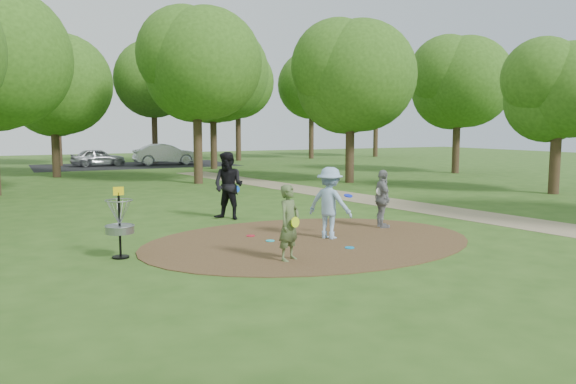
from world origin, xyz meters
name	(u,v)px	position (x,y,z in m)	size (l,w,h in m)	color
ground	(310,241)	(0.00, 0.00, 0.00)	(100.00, 100.00, 0.00)	#2D5119
dirt_clearing	(310,241)	(0.00, 0.00, 0.01)	(8.40, 8.40, 0.02)	#47301C
footpath	(452,212)	(6.50, 2.00, 0.01)	(2.00, 40.00, 0.01)	#8C7A5B
parking_lot	(135,165)	(2.00, 30.00, 0.00)	(14.00, 8.00, 0.01)	black
player_observer_with_disc	(289,223)	(-1.38, -1.57, 0.81)	(0.70, 0.62, 1.61)	#516339
player_throwing_with_disc	(330,203)	(0.59, 0.06, 0.91)	(1.29, 1.35, 1.81)	#92B4D9
player_walking_with_disc	(229,186)	(-0.59, 4.03, 1.03)	(1.23, 1.27, 2.06)	black
player_waiting_with_disc	(382,199)	(2.69, 0.70, 0.81)	(0.65, 1.03, 1.63)	gray
disc_ground_cyan	(270,241)	(-0.91, 0.38, 0.03)	(0.22, 0.22, 0.02)	#19BBCE
disc_ground_blue	(350,248)	(0.39, -1.18, 0.03)	(0.22, 0.22, 0.02)	#0C90DB
disc_ground_red	(251,236)	(-1.09, 1.19, 0.03)	(0.22, 0.22, 0.02)	red
car_left	(98,157)	(-0.57, 30.19, 0.63)	(1.50, 3.72, 1.27)	#9FA2A6
car_right	(166,154)	(4.21, 29.60, 0.78)	(1.65, 4.72, 1.56)	#AEAFB6
disc_golf_basket	(119,218)	(-4.50, 0.30, 0.87)	(0.63, 0.63, 1.54)	black
tree_ring	(244,68)	(2.54, 10.30, 5.25)	(36.82, 45.63, 9.40)	#332316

